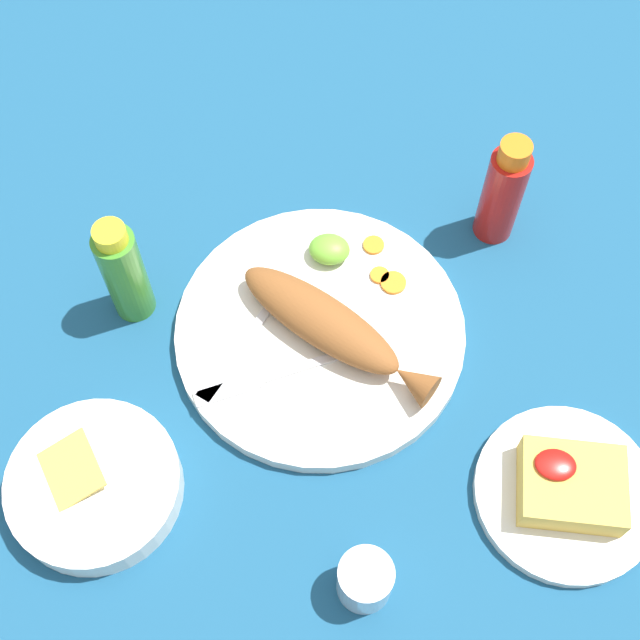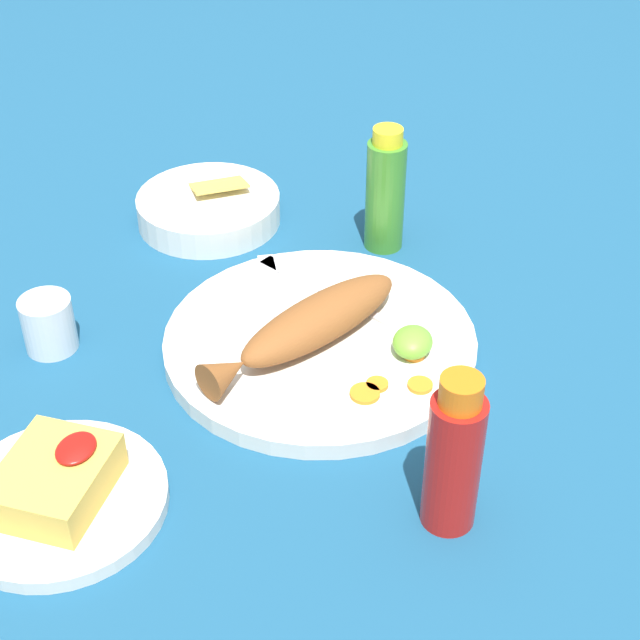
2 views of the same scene
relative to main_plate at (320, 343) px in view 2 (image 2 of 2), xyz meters
The scene contains 16 objects.
ground_plane 0.01m from the main_plate, ahead, with size 4.00×4.00×0.00m, color navy.
main_plate is the anchor object (origin of this frame).
fried_fish 0.03m from the main_plate, 149.63° to the left, with size 0.24×0.17×0.04m.
fork_near 0.08m from the main_plate, 53.05° to the left, with size 0.17×0.09×0.00m.
fork_far 0.08m from the main_plate, 18.02° to the left, with size 0.09×0.17×0.00m.
carrot_slice_near 0.10m from the main_plate, 138.89° to the right, with size 0.03×0.03×0.00m, color orange.
carrot_slice_mid 0.10m from the main_plate, 128.77° to the right, with size 0.02×0.02×0.00m, color orange.
carrot_slice_far 0.12m from the main_plate, 113.47° to the right, with size 0.02×0.02×0.00m, color orange.
carrot_slice_extra 0.10m from the main_plate, 93.31° to the right, with size 0.02×0.02×0.00m, color orange.
lime_wedge_main 0.10m from the main_plate, 89.17° to the right, with size 0.05×0.04×0.03m, color #6BB233.
hot_sauce_bottle_red 0.26m from the main_plate, 138.47° to the right, with size 0.05×0.05×0.15m.
hot_sauce_bottle_green 0.22m from the main_plate, ahead, with size 0.05×0.05×0.15m.
salt_cup 0.28m from the main_plate, 105.20° to the left, with size 0.05×0.05×0.06m.
side_plate_fries 0.31m from the main_plate, 150.08° to the left, with size 0.19×0.19×0.01m, color silver.
fries_pile 0.31m from the main_plate, 150.08° to the left, with size 0.10×0.08×0.04m.
guacamole_bowl 0.29m from the main_plate, 44.48° to the left, with size 0.17×0.17×0.05m.
Camera 2 is at (-0.75, -0.22, 0.63)m, focal length 55.00 mm.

